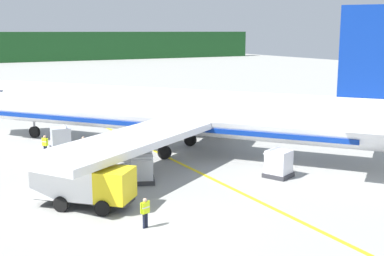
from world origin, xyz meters
name	(u,v)px	position (x,y,z in m)	size (l,w,h in m)	color
ground	(15,108)	(0.00, 48.00, -0.10)	(240.00, 320.00, 0.20)	#999993
airliner_foreground	(168,112)	(6.84, 15.68, 3.39)	(29.89, 34.90, 11.90)	white
service_truck_fuel	(82,180)	(-3.72, 5.59, 1.62)	(5.67, 5.59, 2.96)	yellow
cargo_container_near	(142,169)	(1.22, 8.28, 0.98)	(2.16, 2.16, 2.06)	#333338
cargo_container_mid	(61,138)	(-1.00, 20.64, 0.98)	(1.97, 1.97, 2.08)	#333338
cargo_container_far	(278,164)	(10.16, 4.96, 0.96)	(2.25, 2.25, 2.04)	#333338
crew_marshaller	(145,210)	(-1.82, 0.81, 0.96)	(0.61, 0.35, 1.63)	#191E33
crew_loader_left	(45,144)	(-2.72, 19.09, 1.01)	(0.45, 0.52, 1.72)	#191E33
crew_loader_right	(83,145)	(-0.15, 16.97, 1.02)	(0.61, 0.34, 1.73)	#191E33
apron_guide_line	(183,165)	(5.85, 11.13, 0.01)	(0.30, 60.00, 0.01)	yellow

